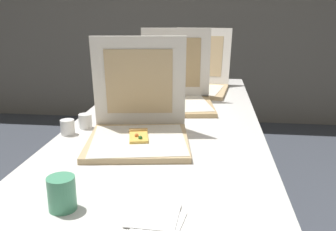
{
  "coord_description": "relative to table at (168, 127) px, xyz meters",
  "views": [
    {
      "loc": [
        0.21,
        -1.09,
        1.26
      ],
      "look_at": [
        0.02,
        0.43,
        0.81
      ],
      "focal_mm": 39.0,
      "sensor_mm": 36.0,
      "label": 1
    }
  ],
  "objects": [
    {
      "name": "cup_white_near_left",
      "position": [
        -0.39,
        -0.29,
        0.08
      ],
      "size": [
        0.06,
        0.06,
        0.06
      ],
      "primitive_type": "cylinder",
      "color": "white",
      "rests_on": "table"
    },
    {
      "name": "napkin_pile",
      "position": [
        0.08,
        -0.89,
        0.05
      ],
      "size": [
        0.15,
        0.16,
        0.01
      ],
      "color": "white",
      "rests_on": "table"
    },
    {
      "name": "table",
      "position": [
        0.0,
        0.0,
        0.0
      ],
      "size": [
        0.86,
        2.17,
        0.75
      ],
      "color": "silver",
      "rests_on": "ground"
    },
    {
      "name": "wall_back",
      "position": [
        0.0,
        2.47,
        0.6
      ],
      "size": [
        10.0,
        0.1,
        2.6
      ],
      "primitive_type": "cube",
      "color": "gray",
      "rests_on": "ground"
    },
    {
      "name": "pizza_box_front",
      "position": [
        -0.08,
        -0.34,
        0.11
      ],
      "size": [
        0.44,
        0.44,
        0.41
      ],
      "rotation": [
        0.0,
        0.0,
        0.14
      ],
      "color": "tan",
      "rests_on": "table"
    },
    {
      "name": "pizza_box_back",
      "position": [
        0.11,
        0.65,
        0.1
      ],
      "size": [
        0.45,
        0.58,
        0.38
      ],
      "rotation": [
        0.0,
        0.0,
        -0.12
      ],
      "color": "tan",
      "rests_on": "table"
    },
    {
      "name": "cup_printed_front",
      "position": [
        -0.17,
        -0.87,
        0.09
      ],
      "size": [
        0.07,
        0.07,
        0.09
      ],
      "primitive_type": "cylinder",
      "color": "#4C9E75",
      "rests_on": "table"
    },
    {
      "name": "cup_white_near_center",
      "position": [
        -0.34,
        -0.2,
        0.08
      ],
      "size": [
        0.06,
        0.06,
        0.06
      ],
      "primitive_type": "cylinder",
      "color": "white",
      "rests_on": "table"
    },
    {
      "name": "cup_white_mid",
      "position": [
        -0.31,
        0.09,
        0.08
      ],
      "size": [
        0.06,
        0.06,
        0.06
      ],
      "primitive_type": "cylinder",
      "color": "white",
      "rests_on": "table"
    },
    {
      "name": "pizza_box_middle",
      "position": [
        0.01,
        0.23,
        0.11
      ],
      "size": [
        0.44,
        0.44,
        0.41
      ],
      "rotation": [
        0.0,
        0.0,
        0.13
      ],
      "color": "tan",
      "rests_on": "table"
    }
  ]
}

